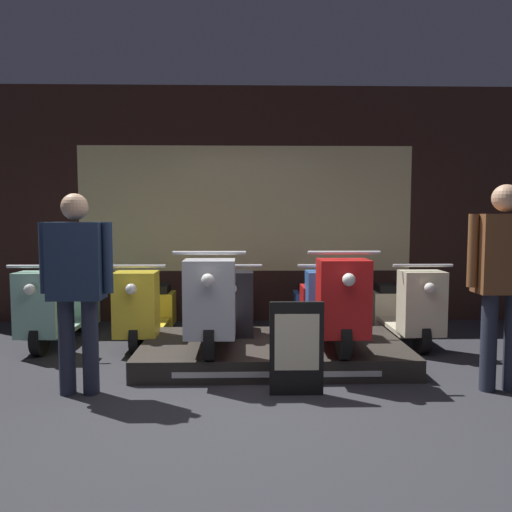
{
  "coord_description": "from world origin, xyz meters",
  "views": [
    {
      "loc": [
        -0.02,
        -3.57,
        1.45
      ],
      "look_at": [
        0.1,
        1.74,
        1.02
      ],
      "focal_mm": 35.0,
      "sensor_mm": 36.0,
      "label": 1
    }
  ],
  "objects_px": {
    "scooter_backrow_1": "(147,309)",
    "scooter_backrow_4": "(405,308)",
    "scooter_display_left": "(214,305)",
    "person_left_browsing": "(77,278)",
    "scooter_display_right": "(332,305)",
    "scooter_backrow_0": "(59,309)",
    "person_right_browsing": "(503,270)",
    "scooter_backrow_2": "(233,309)",
    "scooter_backrow_3": "(319,308)",
    "price_sign_board": "(297,348)"
  },
  "relations": [
    {
      "from": "scooter_display_right",
      "to": "scooter_backrow_3",
      "type": "distance_m",
      "value": 0.9
    },
    {
      "from": "scooter_backrow_2",
      "to": "scooter_backrow_4",
      "type": "relative_size",
      "value": 1.0
    },
    {
      "from": "scooter_display_left",
      "to": "scooter_display_right",
      "type": "distance_m",
      "value": 1.16
    },
    {
      "from": "scooter_backrow_4",
      "to": "price_sign_board",
      "type": "relative_size",
      "value": 2.16
    },
    {
      "from": "scooter_backrow_0",
      "to": "scooter_backrow_4",
      "type": "distance_m",
      "value": 4.01
    },
    {
      "from": "scooter_backrow_1",
      "to": "person_left_browsing",
      "type": "relative_size",
      "value": 1.01
    },
    {
      "from": "scooter_display_left",
      "to": "scooter_backrow_1",
      "type": "relative_size",
      "value": 1.0
    },
    {
      "from": "scooter_backrow_3",
      "to": "person_right_browsing",
      "type": "bearing_deg",
      "value": -53.91
    },
    {
      "from": "scooter_backrow_1",
      "to": "scooter_display_right",
      "type": "bearing_deg",
      "value": -23.87
    },
    {
      "from": "scooter_display_left",
      "to": "price_sign_board",
      "type": "bearing_deg",
      "value": -51.08
    },
    {
      "from": "person_right_browsing",
      "to": "scooter_backrow_1",
      "type": "bearing_deg",
      "value": 152.24
    },
    {
      "from": "scooter_backrow_1",
      "to": "person_right_browsing",
      "type": "height_order",
      "value": "person_right_browsing"
    },
    {
      "from": "scooter_backrow_3",
      "to": "person_right_browsing",
      "type": "height_order",
      "value": "person_right_browsing"
    },
    {
      "from": "person_left_browsing",
      "to": "scooter_backrow_2",
      "type": "bearing_deg",
      "value": 54.56
    },
    {
      "from": "scooter_display_right",
      "to": "scooter_backrow_4",
      "type": "relative_size",
      "value": 1.0
    },
    {
      "from": "price_sign_board",
      "to": "scooter_backrow_0",
      "type": "bearing_deg",
      "value": 145.18
    },
    {
      "from": "scooter_backrow_3",
      "to": "person_right_browsing",
      "type": "distance_m",
      "value": 2.21
    },
    {
      "from": "scooter_display_left",
      "to": "person_right_browsing",
      "type": "xyz_separation_m",
      "value": [
        2.42,
        -0.83,
        0.43
      ]
    },
    {
      "from": "scooter_display_right",
      "to": "price_sign_board",
      "type": "xyz_separation_m",
      "value": [
        -0.44,
        -0.89,
        -0.19
      ]
    },
    {
      "from": "scooter_backrow_0",
      "to": "scooter_backrow_4",
      "type": "bearing_deg",
      "value": 0.0
    },
    {
      "from": "scooter_backrow_4",
      "to": "scooter_backrow_0",
      "type": "bearing_deg",
      "value": 180.0
    },
    {
      "from": "scooter_backrow_0",
      "to": "price_sign_board",
      "type": "bearing_deg",
      "value": -34.82
    },
    {
      "from": "scooter_display_left",
      "to": "price_sign_board",
      "type": "relative_size",
      "value": 2.16
    },
    {
      "from": "person_right_browsing",
      "to": "price_sign_board",
      "type": "distance_m",
      "value": 1.81
    },
    {
      "from": "scooter_display_right",
      "to": "scooter_backrow_2",
      "type": "relative_size",
      "value": 1.0
    },
    {
      "from": "scooter_display_left",
      "to": "scooter_backrow_0",
      "type": "bearing_deg",
      "value": 154.28
    },
    {
      "from": "scooter_display_right",
      "to": "scooter_backrow_3",
      "type": "bearing_deg",
      "value": 89.44
    },
    {
      "from": "scooter_display_left",
      "to": "person_left_browsing",
      "type": "bearing_deg",
      "value": -141.64
    },
    {
      "from": "scooter_display_left",
      "to": "scooter_backrow_4",
      "type": "distance_m",
      "value": 2.35
    },
    {
      "from": "scooter_display_left",
      "to": "person_right_browsing",
      "type": "height_order",
      "value": "person_right_browsing"
    },
    {
      "from": "scooter_backrow_0",
      "to": "scooter_backrow_1",
      "type": "height_order",
      "value": "same"
    },
    {
      "from": "scooter_display_right",
      "to": "person_right_browsing",
      "type": "distance_m",
      "value": 1.56
    },
    {
      "from": "scooter_display_right",
      "to": "scooter_backrow_4",
      "type": "xyz_separation_m",
      "value": [
        1.01,
        0.88,
        -0.2
      ]
    },
    {
      "from": "scooter_backrow_3",
      "to": "scooter_backrow_1",
      "type": "bearing_deg",
      "value": 180.0
    },
    {
      "from": "scooter_backrow_3",
      "to": "price_sign_board",
      "type": "distance_m",
      "value": 1.83
    },
    {
      "from": "scooter_display_right",
      "to": "scooter_backrow_0",
      "type": "xyz_separation_m",
      "value": [
        -3.0,
        0.88,
        -0.2
      ]
    },
    {
      "from": "scooter_backrow_3",
      "to": "scooter_display_left",
      "type": "bearing_deg",
      "value": -143.03
    },
    {
      "from": "scooter_backrow_1",
      "to": "scooter_backrow_4",
      "type": "bearing_deg",
      "value": 0.0
    },
    {
      "from": "scooter_backrow_3",
      "to": "price_sign_board",
      "type": "relative_size",
      "value": 2.16
    },
    {
      "from": "person_right_browsing",
      "to": "scooter_backrow_2",
      "type": "bearing_deg",
      "value": 142.73
    },
    {
      "from": "scooter_backrow_2",
      "to": "scooter_backrow_3",
      "type": "height_order",
      "value": "same"
    },
    {
      "from": "scooter_display_right",
      "to": "scooter_backrow_2",
      "type": "bearing_deg",
      "value": 138.37
    },
    {
      "from": "scooter_backrow_1",
      "to": "scooter_backrow_3",
      "type": "distance_m",
      "value": 2.0
    },
    {
      "from": "scooter_backrow_1",
      "to": "price_sign_board",
      "type": "xyz_separation_m",
      "value": [
        1.55,
        -1.78,
        0.01
      ]
    },
    {
      "from": "scooter_display_left",
      "to": "scooter_backrow_2",
      "type": "height_order",
      "value": "scooter_display_left"
    },
    {
      "from": "scooter_display_right",
      "to": "scooter_backrow_0",
      "type": "height_order",
      "value": "scooter_display_right"
    },
    {
      "from": "scooter_display_right",
      "to": "person_left_browsing",
      "type": "distance_m",
      "value": 2.39
    },
    {
      "from": "scooter_backrow_0",
      "to": "person_left_browsing",
      "type": "relative_size",
      "value": 1.01
    },
    {
      "from": "scooter_display_right",
      "to": "scooter_backrow_1",
      "type": "distance_m",
      "value": 2.19
    },
    {
      "from": "scooter_display_left",
      "to": "scooter_backrow_2",
      "type": "distance_m",
      "value": 0.92
    }
  ]
}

